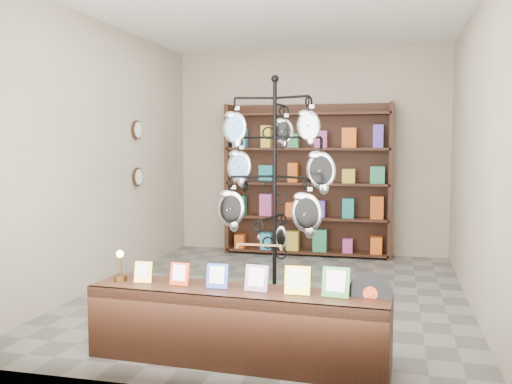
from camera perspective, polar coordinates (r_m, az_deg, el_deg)
ground at (r=6.26m, az=1.90°, el=-10.17°), size 5.00×5.00×0.00m
room_envelope at (r=6.06m, az=1.95°, el=7.00°), size 5.00×5.00×5.00m
display_tree at (r=5.41m, az=1.88°, el=1.53°), size 1.16×1.02×2.27m
front_shelf at (r=4.34m, az=-1.91°, el=-13.20°), size 2.26×0.57×0.79m
back_shelving at (r=8.33m, az=5.18°, el=0.74°), size 2.42×0.36×2.20m
wall_clocks at (r=7.45m, az=-11.78°, el=3.80°), size 0.03×0.24×0.84m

